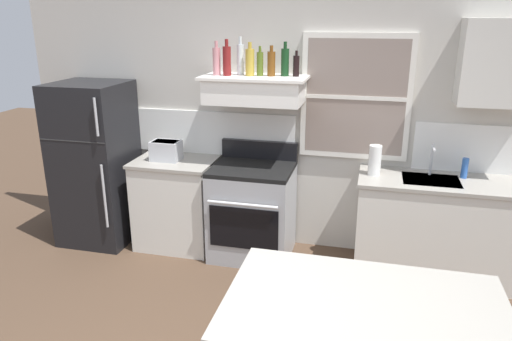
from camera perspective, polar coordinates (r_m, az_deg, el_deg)
The scene contains 19 objects.
back_wall at distance 4.67m, azimuth 4.02°, elevation 6.70°, with size 5.40×0.11×2.70m.
refrigerator at distance 5.15m, azimuth -18.61°, elevation 0.78°, with size 0.70×0.72×1.65m.
counter_left_of_stove at distance 4.93m, azimuth -9.39°, elevation -3.77°, with size 0.79×0.63×0.91m.
toaster at distance 4.76m, azimuth -10.70°, elevation 2.40°, with size 0.30×0.20×0.19m.
stove_range at distance 4.65m, azimuth -0.43°, elevation -4.78°, with size 0.76×0.69×1.09m.
range_hood_shelf at distance 4.42m, azimuth -0.15°, elevation 9.67°, with size 0.96×0.52×0.24m.
bottle_rose_pink at distance 4.46m, azimuth -4.73°, elevation 12.91°, with size 0.07×0.07×0.31m.
bottle_red_label_wine at distance 4.42m, azimuth -3.50°, elevation 12.99°, with size 0.07×0.07×0.32m.
bottle_clear_tall at distance 4.48m, azimuth -1.88°, elevation 13.17°, with size 0.06×0.06×0.34m.
bottle_champagne_gold_foil at distance 4.40m, azimuth -0.73°, elevation 12.85°, with size 0.08×0.08×0.30m.
bottle_olive_oil_square at distance 4.40m, azimuth 0.48°, elevation 12.67°, with size 0.06×0.06×0.26m.
bottle_amber_wine at distance 4.39m, azimuth 1.84°, elevation 12.68°, with size 0.07×0.07×0.27m.
bottle_dark_green_wine at distance 4.39m, azimuth 3.48°, elevation 12.84°, with size 0.07×0.07×0.30m.
bottle_balsamic_dark at distance 4.38m, azimuth 4.82°, elevation 12.38°, with size 0.06×0.06×0.23m.
counter_right_with_sink at distance 4.61m, azimuth 20.78°, elevation -6.37°, with size 1.43×0.63×0.91m.
sink_faucet at distance 4.48m, azimuth 20.28°, elevation 1.56°, with size 0.03×0.17×0.28m.
paper_towel_roll at distance 4.36m, azimuth 13.99°, elevation 1.20°, with size 0.11×0.11×0.27m, color white.
dish_soap_bottle at distance 4.54m, azimuth 23.65°, elevation 0.27°, with size 0.06×0.06×0.18m, color blue.
upper_cabinet_right at distance 4.45m, azimuth 27.25°, elevation 11.35°, with size 0.64×0.32×0.70m.
Camera 1 is at (0.81, -2.28, 2.28)m, focal length 33.50 mm.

